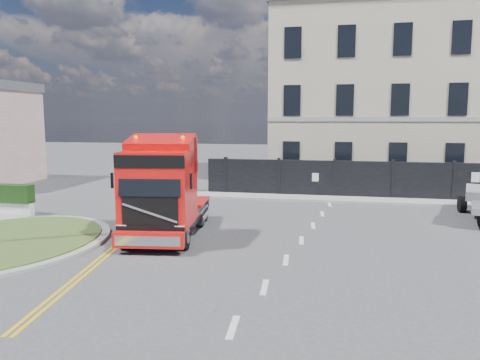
# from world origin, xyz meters

# --- Properties ---
(ground) EXTENTS (120.00, 120.00, 0.00)m
(ground) POSITION_xyz_m (0.00, 0.00, 0.00)
(ground) COLOR #424244
(ground) RESTS_ON ground
(traffic_island) EXTENTS (6.80, 6.80, 0.17)m
(traffic_island) POSITION_xyz_m (-7.00, -3.00, 0.08)
(traffic_island) COLOR gray
(traffic_island) RESTS_ON ground
(hoarding_fence) EXTENTS (18.80, 0.25, 2.00)m
(hoarding_fence) POSITION_xyz_m (6.55, 9.00, 1.00)
(hoarding_fence) COLOR black
(hoarding_fence) RESTS_ON ground
(georgian_building) EXTENTS (12.30, 10.30, 12.80)m
(georgian_building) POSITION_xyz_m (6.00, 16.50, 5.77)
(georgian_building) COLOR #B5A990
(georgian_building) RESTS_ON ground
(pavement_far) EXTENTS (20.00, 1.60, 0.12)m
(pavement_far) POSITION_xyz_m (6.00, 8.10, 0.06)
(pavement_far) COLOR gray
(pavement_far) RESTS_ON ground
(truck) EXTENTS (2.98, 6.22, 3.58)m
(truck) POSITION_xyz_m (-1.85, -1.18, 1.60)
(truck) COLOR black
(truck) RESTS_ON ground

